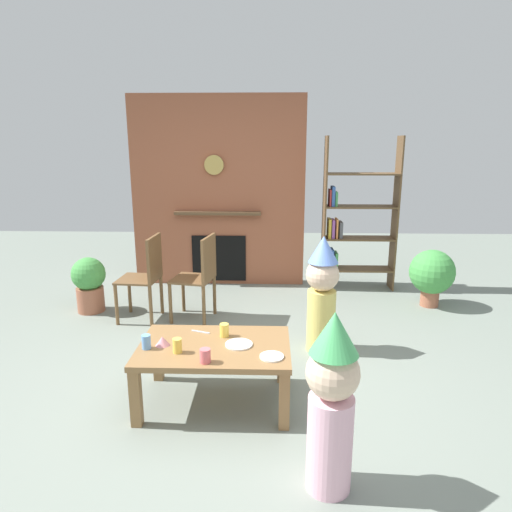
{
  "coord_description": "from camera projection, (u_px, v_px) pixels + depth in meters",
  "views": [
    {
      "loc": [
        0.26,
        -3.21,
        1.83
      ],
      "look_at": [
        0.15,
        0.4,
        0.92
      ],
      "focal_mm": 31.78,
      "sensor_mm": 36.0,
      "label": 1
    }
  ],
  "objects": [
    {
      "name": "ground_plane",
      "position": [
        235.0,
        381.0,
        3.56
      ],
      "size": [
        12.0,
        12.0,
        0.0
      ],
      "primitive_type": "plane",
      "color": "gray"
    },
    {
      "name": "brick_fireplace_feature",
      "position": [
        219.0,
        193.0,
        5.8
      ],
      "size": [
        2.2,
        0.28,
        2.4
      ],
      "color": "#935138",
      "rests_on": "ground_plane"
    },
    {
      "name": "bookshelf",
      "position": [
        353.0,
        221.0,
        5.64
      ],
      "size": [
        0.9,
        0.28,
        1.9
      ],
      "color": "brown",
      "rests_on": "ground_plane"
    },
    {
      "name": "coffee_table",
      "position": [
        215.0,
        353.0,
        3.2
      ],
      "size": [
        1.06,
        0.69,
        0.44
      ],
      "color": "olive",
      "rests_on": "ground_plane"
    },
    {
      "name": "paper_cup_near_left",
      "position": [
        205.0,
        356.0,
        2.92
      ],
      "size": [
        0.07,
        0.07,
        0.09
      ],
      "primitive_type": "cylinder",
      "color": "#E5666B",
      "rests_on": "coffee_table"
    },
    {
      "name": "paper_cup_near_right",
      "position": [
        146.0,
        342.0,
        3.11
      ],
      "size": [
        0.06,
        0.06,
        0.1
      ],
      "primitive_type": "cylinder",
      "color": "#669EE0",
      "rests_on": "coffee_table"
    },
    {
      "name": "paper_cup_center",
      "position": [
        177.0,
        346.0,
        3.05
      ],
      "size": [
        0.06,
        0.06,
        0.1
      ],
      "primitive_type": "cylinder",
      "color": "#F2CC4C",
      "rests_on": "coffee_table"
    },
    {
      "name": "paper_cup_far_left",
      "position": [
        224.0,
        330.0,
        3.31
      ],
      "size": [
        0.07,
        0.07,
        0.1
      ],
      "primitive_type": "cylinder",
      "color": "#F2CC4C",
      "rests_on": "coffee_table"
    },
    {
      "name": "paper_plate_front",
      "position": [
        239.0,
        344.0,
        3.17
      ],
      "size": [
        0.19,
        0.19,
        0.01
      ],
      "primitive_type": "cylinder",
      "color": "white",
      "rests_on": "coffee_table"
    },
    {
      "name": "paper_plate_rear",
      "position": [
        272.0,
        357.0,
        2.99
      ],
      "size": [
        0.16,
        0.16,
        0.01
      ],
      "primitive_type": "cylinder",
      "color": "white",
      "rests_on": "coffee_table"
    },
    {
      "name": "birthday_cake_slice",
      "position": [
        162.0,
        341.0,
        3.17
      ],
      "size": [
        0.1,
        0.1,
        0.07
      ],
      "primitive_type": "cone",
      "color": "pink",
      "rests_on": "coffee_table"
    },
    {
      "name": "table_fork",
      "position": [
        201.0,
        332.0,
        3.39
      ],
      "size": [
        0.15,
        0.07,
        0.01
      ],
      "primitive_type": "cube",
      "rotation": [
        0.0,
        0.0,
        2.79
      ],
      "color": "silver",
      "rests_on": "coffee_table"
    },
    {
      "name": "child_with_cone_hat",
      "position": [
        332.0,
        399.0,
        2.34
      ],
      "size": [
        0.28,
        0.28,
        1.02
      ],
      "rotation": [
        0.0,
        0.0,
        2.29
      ],
      "color": "#EAB2C6",
      "rests_on": "ground_plane"
    },
    {
      "name": "child_in_pink",
      "position": [
        322.0,
        291.0,
        3.97
      ],
      "size": [
        0.29,
        0.29,
        1.05
      ],
      "rotation": [
        0.0,
        0.0,
        -2.34
      ],
      "color": "#E0CC66",
      "rests_on": "ground_plane"
    },
    {
      "name": "dining_chair_left",
      "position": [
        147.0,
        273.0,
        4.68
      ],
      "size": [
        0.43,
        0.43,
        0.9
      ],
      "rotation": [
        0.0,
        0.0,
        3.07
      ],
      "color": "brown",
      "rests_on": "ground_plane"
    },
    {
      "name": "dining_chair_middle",
      "position": [
        201.0,
        273.0,
        4.68
      ],
      "size": [
        0.47,
        0.47,
        0.9
      ],
      "rotation": [
        0.0,
        0.0,
        2.96
      ],
      "color": "brown",
      "rests_on": "ground_plane"
    },
    {
      "name": "potted_plant_tall",
      "position": [
        432.0,
        273.0,
        5.11
      ],
      "size": [
        0.5,
        0.5,
        0.65
      ],
      "color": "#9E5B42",
      "rests_on": "ground_plane"
    },
    {
      "name": "potted_plant_short",
      "position": [
        89.0,
        282.0,
        4.96
      ],
      "size": [
        0.36,
        0.36,
        0.61
      ],
      "color": "#9E5B42",
      "rests_on": "ground_plane"
    }
  ]
}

